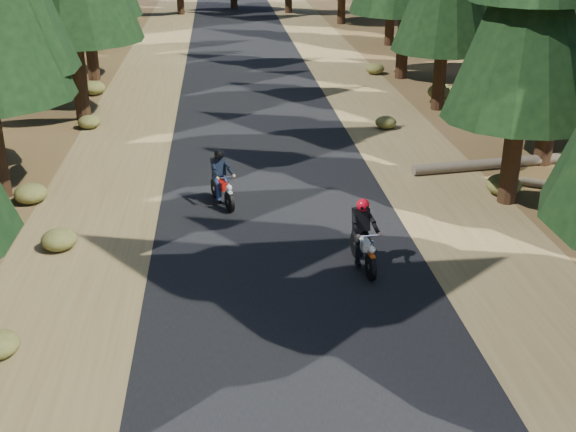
% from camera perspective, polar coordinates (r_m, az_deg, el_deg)
% --- Properties ---
extents(ground, '(120.00, 120.00, 0.00)m').
position_cam_1_polar(ground, '(14.43, 0.57, -6.35)').
color(ground, '#49371A').
rests_on(ground, ground).
extents(road, '(6.00, 100.00, 0.01)m').
position_cam_1_polar(road, '(18.93, -1.01, 1.07)').
color(road, black).
rests_on(road, ground).
extents(shoulder_l, '(3.20, 100.00, 0.01)m').
position_cam_1_polar(shoulder_l, '(19.16, -14.85, 0.54)').
color(shoulder_l, brown).
rests_on(shoulder_l, ground).
extents(shoulder_r, '(3.20, 100.00, 0.01)m').
position_cam_1_polar(shoulder_r, '(19.79, 12.40, 1.51)').
color(shoulder_r, brown).
rests_on(shoulder_r, ground).
extents(log_near, '(5.94, 1.19, 0.32)m').
position_cam_1_polar(log_near, '(22.48, 16.89, 4.07)').
color(log_near, '#4C4233').
rests_on(log_near, ground).
extents(understory_shrubs, '(15.15, 27.38, 0.66)m').
position_cam_1_polar(understory_shrubs, '(23.95, -0.04, 6.48)').
color(understory_shrubs, '#474C1E').
rests_on(understory_shrubs, ground).
extents(rider_lead, '(0.69, 1.75, 1.52)m').
position_cam_1_polar(rider_lead, '(15.37, 5.97, -2.39)').
color(rider_lead, silver).
rests_on(rider_lead, road).
extents(rider_follow, '(1.00, 1.70, 1.45)m').
position_cam_1_polar(rider_follow, '(18.69, -5.24, 2.27)').
color(rider_follow, '#970F0A').
rests_on(rider_follow, road).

